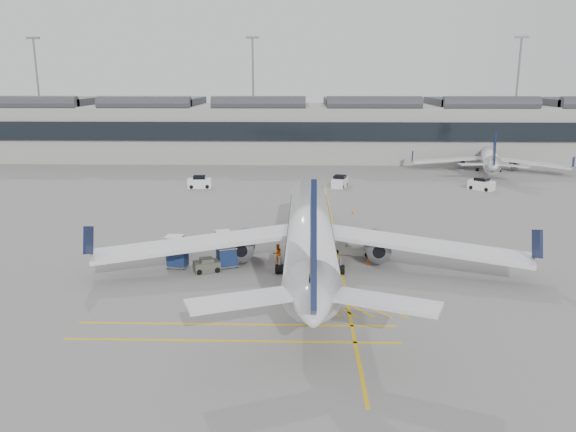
{
  "coord_description": "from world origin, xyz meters",
  "views": [
    {
      "loc": [
        6.56,
        -45.71,
        16.65
      ],
      "look_at": [
        5.19,
        5.12,
        4.0
      ],
      "focal_mm": 35.0,
      "sensor_mm": 36.0,
      "label": 1
    }
  ],
  "objects_px": {
    "airliner_main": "(310,232)",
    "ramp_agent_b": "(277,253)",
    "belt_loader": "(352,247)",
    "baggage_cart_a": "(227,256)",
    "ramp_agent_a": "(302,233)",
    "pushback_tug": "(207,266)"
  },
  "relations": [
    {
      "from": "belt_loader",
      "to": "baggage_cart_a",
      "type": "relative_size",
      "value": 2.26
    },
    {
      "from": "airliner_main",
      "to": "baggage_cart_a",
      "type": "distance_m",
      "value": 7.75
    },
    {
      "from": "baggage_cart_a",
      "to": "ramp_agent_b",
      "type": "xyz_separation_m",
      "value": [
        4.47,
        1.31,
        -0.14
      ]
    },
    {
      "from": "pushback_tug",
      "to": "belt_loader",
      "type": "bearing_deg",
      "value": 1.32
    },
    {
      "from": "ramp_agent_a",
      "to": "ramp_agent_b",
      "type": "height_order",
      "value": "ramp_agent_a"
    },
    {
      "from": "ramp_agent_b",
      "to": "belt_loader",
      "type": "bearing_deg",
      "value": 177.82
    },
    {
      "from": "pushback_tug",
      "to": "baggage_cart_a",
      "type": "bearing_deg",
      "value": 16.8
    },
    {
      "from": "baggage_cart_a",
      "to": "belt_loader",
      "type": "bearing_deg",
      "value": -1.0
    },
    {
      "from": "belt_loader",
      "to": "ramp_agent_a",
      "type": "xyz_separation_m",
      "value": [
        -4.87,
        3.37,
        0.42
      ]
    },
    {
      "from": "ramp_agent_b",
      "to": "ramp_agent_a",
      "type": "bearing_deg",
      "value": -134.89
    },
    {
      "from": "airliner_main",
      "to": "baggage_cart_a",
      "type": "bearing_deg",
      "value": -177.88
    },
    {
      "from": "belt_loader",
      "to": "ramp_agent_b",
      "type": "height_order",
      "value": "belt_loader"
    },
    {
      "from": "baggage_cart_a",
      "to": "ramp_agent_a",
      "type": "relative_size",
      "value": 1.12
    },
    {
      "from": "airliner_main",
      "to": "ramp_agent_a",
      "type": "relative_size",
      "value": 20.73
    },
    {
      "from": "airliner_main",
      "to": "ramp_agent_a",
      "type": "xyz_separation_m",
      "value": [
        -0.69,
        7.52,
        -2.25
      ]
    },
    {
      "from": "belt_loader",
      "to": "baggage_cart_a",
      "type": "bearing_deg",
      "value": -143.26
    },
    {
      "from": "airliner_main",
      "to": "ramp_agent_b",
      "type": "distance_m",
      "value": 3.92
    },
    {
      "from": "airliner_main",
      "to": "baggage_cart_a",
      "type": "xyz_separation_m",
      "value": [
        -7.42,
        -0.26,
        -2.23
      ]
    },
    {
      "from": "pushback_tug",
      "to": "ramp_agent_b",
      "type": "bearing_deg",
      "value": 1.22
    },
    {
      "from": "belt_loader",
      "to": "ramp_agent_b",
      "type": "relative_size",
      "value": 2.86
    },
    {
      "from": "baggage_cart_a",
      "to": "pushback_tug",
      "type": "xyz_separation_m",
      "value": [
        -1.62,
        -1.31,
        -0.48
      ]
    },
    {
      "from": "ramp_agent_b",
      "to": "pushback_tug",
      "type": "distance_m",
      "value": 6.64
    }
  ]
}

